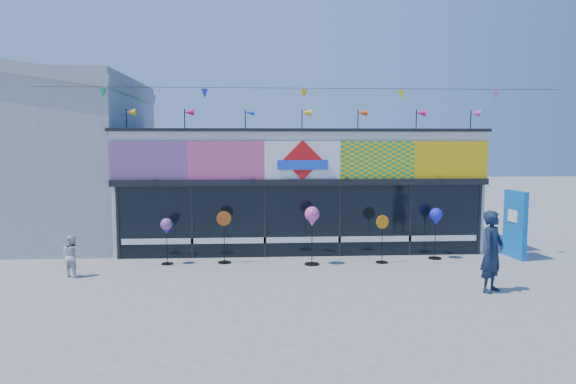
{
  "coord_description": "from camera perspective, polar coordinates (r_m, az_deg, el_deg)",
  "views": [
    {
      "loc": [
        -1.41,
        -12.75,
        3.67
      ],
      "look_at": [
        -0.54,
        2.0,
        2.23
      ],
      "focal_mm": 32.0,
      "sensor_mm": 36.0,
      "label": 1
    }
  ],
  "objects": [
    {
      "name": "spinner_2",
      "position": [
        15.31,
        2.69,
        -2.93
      ],
      "size": [
        0.44,
        0.44,
        1.76
      ],
      "color": "black",
      "rests_on": "ground"
    },
    {
      "name": "spinner_0",
      "position": [
        15.81,
        -13.35,
        -3.86
      ],
      "size": [
        0.35,
        0.35,
        1.4
      ],
      "color": "black",
      "rests_on": "ground"
    },
    {
      "name": "adult_man",
      "position": [
        13.58,
        21.76,
        -6.16
      ],
      "size": [
        0.86,
        0.85,
        2.01
      ],
      "primitive_type": "imported",
      "rotation": [
        0.0,
        0.0,
        0.75
      ],
      "color": "#111F36",
      "rests_on": "ground"
    },
    {
      "name": "child",
      "position": [
        15.29,
        -22.88,
        -6.54
      ],
      "size": [
        0.65,
        0.53,
        1.16
      ],
      "primitive_type": "imported",
      "rotation": [
        0.0,
        0.0,
        2.71
      ],
      "color": "silver",
      "rests_on": "ground"
    },
    {
      "name": "blue_sign",
      "position": [
        17.78,
        23.91,
        -3.29
      ],
      "size": [
        0.27,
        1.08,
        2.14
      ],
      "rotation": [
        0.0,
        0.0,
        0.1
      ],
      "color": "blue",
      "rests_on": "ground"
    },
    {
      "name": "spinner_1",
      "position": [
        15.71,
        -7.1,
        -4.84
      ],
      "size": [
        0.43,
        0.41,
        1.59
      ],
      "color": "black",
      "rests_on": "ground"
    },
    {
      "name": "spinner_3",
      "position": [
        15.89,
        10.42,
        -5.02
      ],
      "size": [
        0.4,
        0.37,
        1.47
      ],
      "color": "black",
      "rests_on": "ground"
    },
    {
      "name": "spinner_4",
      "position": [
        16.74,
        16.12,
        -2.81
      ],
      "size": [
        0.41,
        0.41,
        1.62
      ],
      "color": "black",
      "rests_on": "ground"
    },
    {
      "name": "kite_shop",
      "position": [
        18.82,
        0.94,
        0.63
      ],
      "size": [
        16.0,
        5.7,
        5.31
      ],
      "color": "silver",
      "rests_on": "ground"
    },
    {
      "name": "ground",
      "position": [
        13.34,
        2.88,
        -10.4
      ],
      "size": [
        80.0,
        80.0,
        0.0
      ],
      "primitive_type": "plane",
      "color": "slate",
      "rests_on": "ground"
    },
    {
      "name": "neighbour_building",
      "position": [
        21.54,
        -26.93,
        3.74
      ],
      "size": [
        8.18,
        7.2,
        6.87
      ],
      "color": "#A6AAAC",
      "rests_on": "ground"
    }
  ]
}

